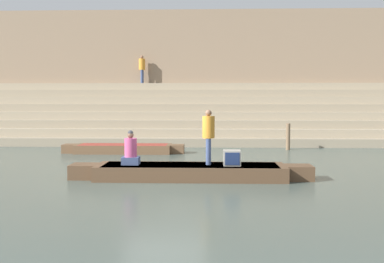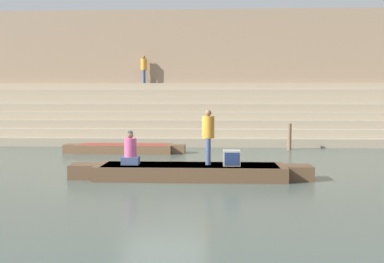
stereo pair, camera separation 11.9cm
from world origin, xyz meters
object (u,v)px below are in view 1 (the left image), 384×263
tv_set (232,158)px  mooring_post (288,137)px  person_rowing (131,151)px  person_on_steps (142,67)px  person_standing (208,133)px  moored_boat_shore (124,148)px  rowboat_main (190,171)px

tv_set → mooring_post: size_ratio=0.41×
person_rowing → tv_set: person_rowing is taller
tv_set → person_on_steps: (-4.76, 14.29, 3.64)m
person_standing → tv_set: size_ratio=3.25×
person_on_steps → moored_boat_shore: bearing=30.1°
tv_set → person_rowing: bearing=179.0°
rowboat_main → person_standing: 1.25m
person_standing → mooring_post: person_standing is taller
rowboat_main → person_rowing: person_rowing is taller
rowboat_main → person_standing: person_standing is taller
person_standing → rowboat_main: bearing=-173.8°
rowboat_main → moored_boat_shore: 7.12m
moored_boat_shore → person_rowing: bearing=-78.8°
person_standing → tv_set: 1.01m
person_rowing → moored_boat_shore: 6.57m
person_standing → tv_set: (0.69, -0.22, -0.70)m
person_standing → person_rowing: bearing=176.6°
tv_set → moored_boat_shore: bearing=124.8°
moored_boat_shore → mooring_post: (7.45, 1.49, 0.41)m
rowboat_main → mooring_post: mooring_post is taller
person_standing → moored_boat_shore: (-3.75, 6.23, -1.15)m
rowboat_main → person_on_steps: size_ratio=4.26×
moored_boat_shore → rowboat_main: bearing=-64.7°
person_standing → person_rowing: (-2.30, -0.15, -0.53)m
moored_boat_shore → person_on_steps: 8.85m
rowboat_main → tv_set: 1.29m
rowboat_main → moored_boat_shore: bearing=113.5°
person_standing → mooring_post: bearing=57.2°
person_standing → mooring_post: (3.71, 7.72, -0.74)m
tv_set → moored_boat_shore: tv_set is taller
person_standing → person_on_steps: 14.94m
moored_boat_shore → mooring_post: mooring_post is taller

